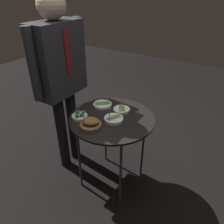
% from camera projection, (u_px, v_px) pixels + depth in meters
% --- Properties ---
extents(ground_plane, '(8.00, 8.00, 0.00)m').
position_uv_depth(ground_plane, '(112.00, 179.00, 2.13)').
color(ground_plane, black).
extents(serving_cart, '(0.69, 0.69, 0.72)m').
position_uv_depth(serving_cart, '(112.00, 122.00, 1.79)').
color(serving_cart, black).
rests_on(serving_cart, ground_plane).
extents(bowl_asparagus_center, '(0.14, 0.14, 0.17)m').
position_uv_depth(bowl_asparagus_center, '(122.00, 109.00, 1.84)').
color(bowl_asparagus_center, white).
rests_on(bowl_asparagus_center, serving_cart).
extents(bowl_asparagus_front_center, '(0.16, 0.16, 0.14)m').
position_uv_depth(bowl_asparagus_front_center, '(103.00, 104.00, 1.92)').
color(bowl_asparagus_front_center, white).
rests_on(bowl_asparagus_front_center, serving_cart).
extents(bowl_roast_back_right, '(0.16, 0.16, 0.14)m').
position_uv_depth(bowl_roast_back_right, '(91.00, 123.00, 1.63)').
color(bowl_roast_back_right, brown).
rests_on(bowl_roast_back_right, serving_cart).
extents(bowl_broccoli_far_rim, '(0.12, 0.12, 0.18)m').
position_uv_depth(bowl_broccoli_far_rim, '(80.00, 116.00, 1.74)').
color(bowl_broccoli_far_rim, silver).
rests_on(bowl_broccoli_far_rim, serving_cart).
extents(bowl_asparagus_front_right, '(0.15, 0.15, 0.13)m').
position_uv_depth(bowl_asparagus_front_right, '(114.00, 119.00, 1.71)').
color(bowl_asparagus_front_right, silver).
rests_on(bowl_asparagus_front_right, serving_cart).
extents(waiter_figure, '(0.60, 0.23, 1.62)m').
position_uv_depth(waiter_figure, '(60.00, 68.00, 1.84)').
color(waiter_figure, black).
rests_on(waiter_figure, ground_plane).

